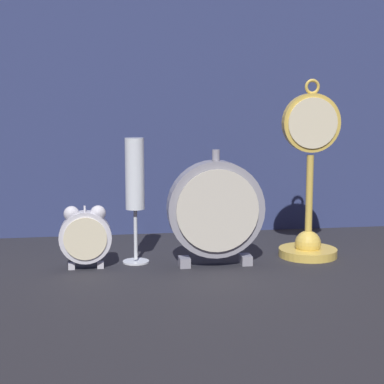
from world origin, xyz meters
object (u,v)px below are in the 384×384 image
at_px(champagne_flute, 135,183).
at_px(pocket_watch_on_stand, 309,195).
at_px(alarm_clock_twin_bell, 85,234).
at_px(mantel_clock_silver, 216,210).

bearing_deg(champagne_flute, pocket_watch_on_stand, -0.82).
distance_m(alarm_clock_twin_bell, champagne_flute, 0.13).
xyz_separation_m(pocket_watch_on_stand, champagne_flute, (-0.34, 0.00, 0.03)).
relative_size(alarm_clock_twin_bell, champagne_flute, 0.50).
xyz_separation_m(mantel_clock_silver, champagne_flute, (-0.15, 0.05, 0.05)).
distance_m(pocket_watch_on_stand, champagne_flute, 0.34).
height_order(alarm_clock_twin_bell, champagne_flute, champagne_flute).
height_order(mantel_clock_silver, champagne_flute, champagne_flute).
xyz_separation_m(alarm_clock_twin_bell, mantel_clock_silver, (0.24, -0.01, 0.04)).
bearing_deg(mantel_clock_silver, alarm_clock_twin_bell, 176.78).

